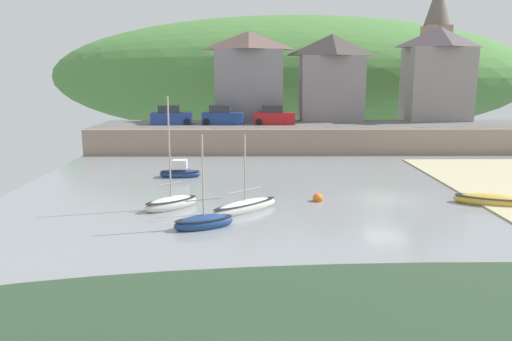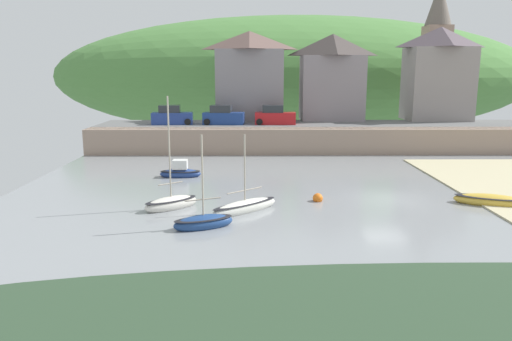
{
  "view_description": "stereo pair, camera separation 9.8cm",
  "coord_description": "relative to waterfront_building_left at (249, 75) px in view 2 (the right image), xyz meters",
  "views": [
    {
      "loc": [
        -8.4,
        -28.99,
        7.66
      ],
      "look_at": [
        -8.07,
        0.86,
        1.59
      ],
      "focal_mm": 34.18,
      "sensor_mm": 36.0,
      "label": 1
    },
    {
      "loc": [
        -8.3,
        -28.99,
        7.66
      ],
      "look_at": [
        -8.07,
        0.86,
        1.59
      ],
      "focal_mm": 34.18,
      "sensor_mm": 36.0,
      "label": 2
    }
  ],
  "objects": [
    {
      "name": "dinghy_open_wooden",
      "position": [
        -0.12,
        -28.04,
        -6.97
      ],
      "size": [
        4.0,
        3.59,
        4.53
      ],
      "rotation": [
        0.0,
        0.0,
        0.71
      ],
      "color": "silver",
      "rests_on": "ground"
    },
    {
      "name": "parked_car_by_wall",
      "position": [
        -2.68,
        -4.5,
        -4.06
      ],
      "size": [
        4.24,
        2.06,
        1.95
      ],
      "rotation": [
        0.0,
        0.0,
        -0.09
      ],
      "color": "navy",
      "rests_on": "ground"
    },
    {
      "name": "parked_car_end_of_row",
      "position": [
        2.6,
        -4.5,
        -4.06
      ],
      "size": [
        4.19,
        1.93,
        1.95
      ],
      "rotation": [
        0.0,
        0.0,
        -0.06
      ],
      "color": "red",
      "rests_on": "ground"
    },
    {
      "name": "church_with_spire",
      "position": [
        21.73,
        4.0,
        3.2
      ],
      "size": [
        3.0,
        3.0,
        15.62
      ],
      "color": "tan",
      "rests_on": "ground"
    },
    {
      "name": "waterfront_building_left",
      "position": [
        0.0,
        0.0,
        0.0
      ],
      "size": [
        7.49,
        5.32,
        9.56
      ],
      "color": "gray",
      "rests_on": "ground"
    },
    {
      "name": "hillside_backdrop",
      "position": [
        7.43,
        30.0,
        -0.4
      ],
      "size": [
        80.0,
        44.0,
        19.6
      ],
      "color": "#4C813E",
      "rests_on": "ground"
    },
    {
      "name": "sailboat_white_hull",
      "position": [
        14.3,
        -26.73,
        -7.01
      ],
      "size": [
        4.33,
        2.72,
        0.82
      ],
      "rotation": [
        0.0,
        0.0,
        -0.37
      ],
      "color": "gold",
      "rests_on": "ground"
    },
    {
      "name": "sailboat_blue_trim",
      "position": [
        -2.16,
        -30.84,
        -6.97
      ],
      "size": [
        3.26,
        2.22,
        4.87
      ],
      "rotation": [
        0.0,
        0.0,
        0.4
      ],
      "color": "navy",
      "rests_on": "ground"
    },
    {
      "name": "mooring_buoy",
      "position": [
        4.24,
        -25.82,
        -7.08
      ],
      "size": [
        0.61,
        0.61,
        0.61
      ],
      "color": "orange",
      "rests_on": "ground"
    },
    {
      "name": "quay_seawall",
      "position": [
        8.59,
        -7.7,
        -5.9
      ],
      "size": [
        48.0,
        9.4,
        2.4
      ],
      "color": "gray",
      "rests_on": "ground"
    },
    {
      "name": "parked_car_near_slipway",
      "position": [
        -7.9,
        -4.5,
        -4.06
      ],
      "size": [
        4.21,
        1.98,
        1.95
      ],
      "rotation": [
        0.0,
        0.0,
        0.07
      ],
      "color": "navy",
      "rests_on": "ground"
    },
    {
      "name": "motorboat_with_cabin",
      "position": [
        -4.33,
        -27.35,
        -6.94
      ],
      "size": [
        3.25,
        2.9,
        6.57
      ],
      "rotation": [
        0.0,
        0.0,
        0.67
      ],
      "color": "silver",
      "rests_on": "ground"
    },
    {
      "name": "ground",
      "position": [
        9.99,
        -34.76,
        -7.1
      ],
      "size": [
        48.0,
        41.0,
        0.61
      ],
      "color": "gray"
    },
    {
      "name": "rowboat_small_beached",
      "position": [
        -5.06,
        -18.75,
        -6.91
      ],
      "size": [
        3.05,
        1.24,
        1.44
      ],
      "rotation": [
        0.0,
        0.0,
        0.01
      ],
      "color": "navy",
      "rests_on": "ground"
    },
    {
      "name": "waterfront_building_centre",
      "position": [
        9.03,
        0.0,
        -0.13
      ],
      "size": [
        7.01,
        4.75,
        9.27
      ],
      "color": "gray",
      "rests_on": "ground"
    },
    {
      "name": "waterfront_building_right",
      "position": [
        20.69,
        0.0,
        0.24
      ],
      "size": [
        7.01,
        5.27,
        10.02
      ],
      "color": "gray",
      "rests_on": "ground"
    }
  ]
}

